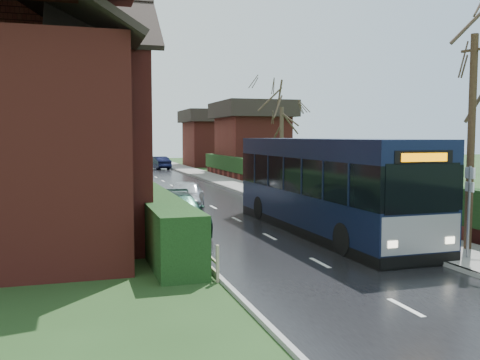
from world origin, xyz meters
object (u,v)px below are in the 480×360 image
object	(u,v)px
bus	(325,186)
car_silver	(186,195)
telegraph_pole	(471,144)
bus_stop_sign	(469,199)
brick_house	(1,110)
car_green	(176,213)

from	to	relation	value
bus	car_silver	distance (m)	8.07
telegraph_pole	bus_stop_sign	bearing A→B (deg)	-146.85
brick_house	car_silver	distance (m)	9.31
brick_house	bus_stop_sign	bearing A→B (deg)	-31.41
car_silver	bus_stop_sign	size ratio (longest dim) A/B	1.58
brick_house	telegraph_pole	size ratio (longest dim) A/B	2.27
brick_house	car_silver	size ratio (longest dim) A/B	3.48
brick_house	bus_stop_sign	world-z (taller)	brick_house
bus	brick_house	bearing A→B (deg)	165.92
bus_stop_sign	telegraph_pole	bearing A→B (deg)	56.44
car_silver	car_green	size ratio (longest dim) A/B	0.88
bus_stop_sign	bus	bearing A→B (deg)	115.53
car_green	bus_stop_sign	size ratio (longest dim) A/B	1.80
brick_house	car_green	distance (m)	6.94
car_silver	bus_stop_sign	xyz separation A→B (m)	(5.50, -12.34, 1.04)
bus	car_green	world-z (taller)	bus
telegraph_pole	bus	bearing A→B (deg)	104.52
brick_house	bus	world-z (taller)	brick_house
car_green	telegraph_pole	xyz separation A→B (m)	(7.70, -6.05, 2.56)
brick_house	car_silver	xyz separation A→B (m)	(7.23, 4.57, -3.66)
bus	bus_stop_sign	world-z (taller)	bus
brick_house	car_green	xyz separation A→B (m)	(5.83, -0.78, -3.68)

